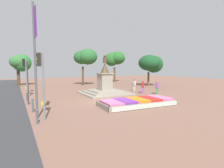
{
  "coord_description": "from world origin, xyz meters",
  "views": [
    {
      "loc": [
        -7.36,
        -14.35,
        3.22
      ],
      "look_at": [
        2.1,
        2.6,
        1.4
      ],
      "focal_mm": 28.0,
      "sensor_mm": 36.0,
      "label": 1
    }
  ],
  "objects_px": {
    "flower_planter": "(138,102)",
    "pedestrian_near_planter": "(157,87)",
    "statue_monument": "(105,87)",
    "pedestrian_crossing_plaza": "(143,86)",
    "traffic_light_mid_block": "(25,71)",
    "pedestrian_with_handbag": "(134,84)",
    "kerb_bollard_mid_b": "(28,98)",
    "banner_pole": "(35,57)",
    "traffic_light_far_corner": "(27,71)",
    "kerb_bollard_mid_a": "(33,105)",
    "traffic_light_near_crossing": "(41,75)",
    "kerb_bollard_south": "(37,116)",
    "kerb_bollard_north": "(27,96)"
  },
  "relations": [
    {
      "from": "banner_pole",
      "to": "pedestrian_crossing_plaza",
      "type": "distance_m",
      "value": 14.29
    },
    {
      "from": "traffic_light_mid_block",
      "to": "kerb_bollard_south",
      "type": "bearing_deg",
      "value": -89.89
    },
    {
      "from": "pedestrian_near_planter",
      "to": "kerb_bollard_mid_a",
      "type": "bearing_deg",
      "value": -171.53
    },
    {
      "from": "statue_monument",
      "to": "traffic_light_far_corner",
      "type": "distance_m",
      "value": 9.9
    },
    {
      "from": "traffic_light_mid_block",
      "to": "banner_pole",
      "type": "distance_m",
      "value": 8.96
    },
    {
      "from": "pedestrian_crossing_plaza",
      "to": "traffic_light_far_corner",
      "type": "bearing_deg",
      "value": 151.57
    },
    {
      "from": "kerb_bollard_mid_a",
      "to": "kerb_bollard_mid_b",
      "type": "xyz_separation_m",
      "value": [
        -0.11,
        3.12,
        0.0
      ]
    },
    {
      "from": "flower_planter",
      "to": "kerb_bollard_mid_b",
      "type": "bearing_deg",
      "value": 148.57
    },
    {
      "from": "pedestrian_near_planter",
      "to": "kerb_bollard_south",
      "type": "bearing_deg",
      "value": -159.97
    },
    {
      "from": "pedestrian_with_handbag",
      "to": "pedestrian_crossing_plaza",
      "type": "relative_size",
      "value": 1.04
    },
    {
      "from": "statue_monument",
      "to": "kerb_bollard_mid_b",
      "type": "relative_size",
      "value": 5.31
    },
    {
      "from": "traffic_light_mid_block",
      "to": "pedestrian_crossing_plaza",
      "type": "xyz_separation_m",
      "value": [
        13.06,
        -3.49,
        -1.91
      ]
    },
    {
      "from": "banner_pole",
      "to": "pedestrian_with_handbag",
      "type": "xyz_separation_m",
      "value": [
        13.22,
        7.63,
        -2.9
      ]
    },
    {
      "from": "statue_monument",
      "to": "kerb_bollard_north",
      "type": "height_order",
      "value": "statue_monument"
    },
    {
      "from": "pedestrian_with_handbag",
      "to": "kerb_bollard_mid_b",
      "type": "height_order",
      "value": "pedestrian_with_handbag"
    },
    {
      "from": "flower_planter",
      "to": "kerb_bollard_mid_b",
      "type": "xyz_separation_m",
      "value": [
        -8.17,
        5.0,
        0.27
      ]
    },
    {
      "from": "statue_monument",
      "to": "kerb_bollard_mid_b",
      "type": "bearing_deg",
      "value": -164.9
    },
    {
      "from": "kerb_bollard_south",
      "to": "flower_planter",
      "type": "bearing_deg",
      "value": 8.17
    },
    {
      "from": "banner_pole",
      "to": "pedestrian_crossing_plaza",
      "type": "bearing_deg",
      "value": 22.75
    },
    {
      "from": "statue_monument",
      "to": "pedestrian_crossing_plaza",
      "type": "relative_size",
      "value": 3.41
    },
    {
      "from": "statue_monument",
      "to": "pedestrian_with_handbag",
      "type": "relative_size",
      "value": 3.28
    },
    {
      "from": "kerb_bollard_mid_b",
      "to": "kerb_bollard_north",
      "type": "distance_m",
      "value": 1.89
    },
    {
      "from": "pedestrian_crossing_plaza",
      "to": "traffic_light_near_crossing",
      "type": "bearing_deg",
      "value": -154.71
    },
    {
      "from": "pedestrian_crossing_plaza",
      "to": "pedestrian_with_handbag",
      "type": "bearing_deg",
      "value": 81.7
    },
    {
      "from": "flower_planter",
      "to": "kerb_bollard_south",
      "type": "distance_m",
      "value": 8.19
    },
    {
      "from": "traffic_light_mid_block",
      "to": "pedestrian_crossing_plaza",
      "type": "relative_size",
      "value": 2.57
    },
    {
      "from": "flower_planter",
      "to": "traffic_light_near_crossing",
      "type": "distance_m",
      "value": 8.14
    },
    {
      "from": "kerb_bollard_mid_b",
      "to": "kerb_bollard_north",
      "type": "bearing_deg",
      "value": 89.45
    },
    {
      "from": "pedestrian_crossing_plaza",
      "to": "kerb_bollard_south",
      "type": "height_order",
      "value": "pedestrian_crossing_plaza"
    },
    {
      "from": "kerb_bollard_mid_a",
      "to": "pedestrian_crossing_plaza",
      "type": "bearing_deg",
      "value": 15.24
    },
    {
      "from": "flower_planter",
      "to": "pedestrian_crossing_plaza",
      "type": "height_order",
      "value": "pedestrian_crossing_plaza"
    },
    {
      "from": "kerb_bollard_south",
      "to": "kerb_bollard_mid_a",
      "type": "bearing_deg",
      "value": 89.15
    },
    {
      "from": "traffic_light_far_corner",
      "to": "statue_monument",
      "type": "bearing_deg",
      "value": -30.71
    },
    {
      "from": "pedestrian_crossing_plaza",
      "to": "kerb_bollard_mid_b",
      "type": "distance_m",
      "value": 13.12
    },
    {
      "from": "banner_pole",
      "to": "kerb_bollard_north",
      "type": "xyz_separation_m",
      "value": [
        -0.19,
        6.87,
        -3.41
      ]
    },
    {
      "from": "pedestrian_with_handbag",
      "to": "pedestrian_near_planter",
      "type": "xyz_separation_m",
      "value": [
        0.69,
        -3.68,
        -0.04
      ]
    },
    {
      "from": "flower_planter",
      "to": "kerb_bollard_mid_b",
      "type": "distance_m",
      "value": 9.58
    },
    {
      "from": "traffic_light_near_crossing",
      "to": "kerb_bollard_mid_b",
      "type": "height_order",
      "value": "traffic_light_near_crossing"
    },
    {
      "from": "flower_planter",
      "to": "pedestrian_with_handbag",
      "type": "xyz_separation_m",
      "value": [
        5.26,
        7.64,
        0.7
      ]
    },
    {
      "from": "traffic_light_mid_block",
      "to": "banner_pole",
      "type": "xyz_separation_m",
      "value": [
        0.17,
        -8.9,
        1.04
      ]
    },
    {
      "from": "kerb_bollard_mid_a",
      "to": "banner_pole",
      "type": "bearing_deg",
      "value": -86.81
    },
    {
      "from": "kerb_bollard_mid_b",
      "to": "kerb_bollard_mid_a",
      "type": "bearing_deg",
      "value": -88.01
    },
    {
      "from": "flower_planter",
      "to": "pedestrian_near_planter",
      "type": "bearing_deg",
      "value": 33.67
    },
    {
      "from": "traffic_light_far_corner",
      "to": "kerb_bollard_north",
      "type": "distance_m",
      "value": 5.91
    },
    {
      "from": "traffic_light_mid_block",
      "to": "traffic_light_near_crossing",
      "type": "bearing_deg",
      "value": -87.51
    },
    {
      "from": "kerb_bollard_mid_b",
      "to": "kerb_bollard_north",
      "type": "relative_size",
      "value": 1.2
    },
    {
      "from": "statue_monument",
      "to": "pedestrian_near_planter",
      "type": "relative_size",
      "value": 3.42
    },
    {
      "from": "flower_planter",
      "to": "pedestrian_near_planter",
      "type": "height_order",
      "value": "pedestrian_near_planter"
    },
    {
      "from": "statue_monument",
      "to": "traffic_light_mid_block",
      "type": "distance_m",
      "value": 9.03
    },
    {
      "from": "flower_planter",
      "to": "traffic_light_mid_block",
      "type": "xyz_separation_m",
      "value": [
        -8.13,
        8.91,
        2.56
      ]
    }
  ]
}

